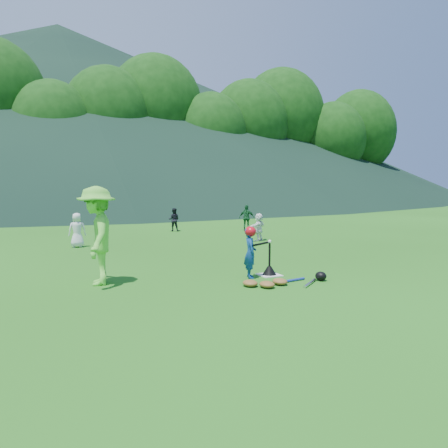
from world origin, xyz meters
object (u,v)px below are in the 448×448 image
at_px(fielder_b, 174,220).
at_px(fielder_d, 259,227).
at_px(home_plate, 269,275).
at_px(fielder_c, 247,218).
at_px(fielder_a, 77,230).
at_px(equipment_pile, 280,281).
at_px(batter_child, 250,253).
at_px(batting_tee, 269,269).
at_px(adult_coach, 97,236).

height_order(fielder_b, fielder_d, fielder_b).
relative_size(home_plate, fielder_c, 0.41).
height_order(fielder_a, equipment_pile, fielder_a).
relative_size(home_plate, fielder_d, 0.47).
relative_size(batter_child, equipment_pile, 0.59).
bearing_deg(equipment_pile, batting_tee, 74.95).
xyz_separation_m(batter_child, fielder_d, (2.92, 5.19, -0.05)).
relative_size(adult_coach, fielder_c, 1.77).
bearing_deg(fielder_c, fielder_d, 109.14).
height_order(adult_coach, equipment_pile, adult_coach).
bearing_deg(fielder_a, fielder_b, -136.65).
bearing_deg(home_plate, equipment_pile, -105.05).
bearing_deg(fielder_c, batting_tee, 104.86).
bearing_deg(adult_coach, fielder_d, 137.27).
relative_size(fielder_a, fielder_d, 1.12).
bearing_deg(home_plate, batting_tee, 0.00).
distance_m(fielder_c, batting_tee, 8.90).
xyz_separation_m(fielder_a, batting_tee, (3.46, -6.01, -0.41)).
bearing_deg(fielder_c, fielder_a, 55.27).
xyz_separation_m(fielder_b, batting_tee, (-0.61, -9.23, -0.35)).
xyz_separation_m(batter_child, batting_tee, (0.48, 0.04, -0.40)).
distance_m(fielder_a, fielder_d, 5.96).
distance_m(home_plate, fielder_a, 6.95).
bearing_deg(fielder_d, fielder_b, -98.84).
relative_size(fielder_b, fielder_d, 1.00).
xyz_separation_m(batting_tee, equipment_pile, (-0.23, -0.85, -0.06)).
bearing_deg(home_plate, fielder_d, 64.70).
distance_m(batter_child, fielder_b, 9.33).
distance_m(home_plate, fielder_c, 8.91).
xyz_separation_m(batter_child, fielder_a, (-2.98, 6.04, 0.01)).
height_order(fielder_d, equipment_pile, fielder_d).
relative_size(adult_coach, fielder_b, 2.01).
xyz_separation_m(home_plate, equipment_pile, (-0.23, -0.85, 0.06)).
xyz_separation_m(fielder_a, fielder_b, (4.07, 3.22, -0.06)).
xyz_separation_m(fielder_d, batting_tee, (-2.43, -5.15, -0.35)).
bearing_deg(batter_child, adult_coach, 92.99).
bearing_deg(equipment_pile, fielder_d, 66.07).
height_order(fielder_b, equipment_pile, fielder_b).
distance_m(fielder_d, equipment_pile, 6.58).
relative_size(batter_child, fielder_a, 0.99).
bearing_deg(adult_coach, fielder_c, 147.28).
height_order(adult_coach, fielder_a, adult_coach).
bearing_deg(fielder_d, batting_tee, 31.74).
bearing_deg(fielder_b, fielder_c, -173.04).
bearing_deg(adult_coach, fielder_b, 164.31).
relative_size(home_plate, fielder_a, 0.42).
relative_size(home_plate, batting_tee, 0.66).
height_order(adult_coach, batting_tee, adult_coach).
relative_size(fielder_d, equipment_pile, 0.53).
distance_m(adult_coach, batting_tee, 3.65).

